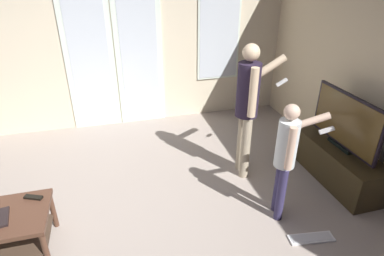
{
  "coord_description": "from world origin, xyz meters",
  "views": [
    {
      "loc": [
        0.18,
        -2.39,
        2.37
      ],
      "look_at": [
        0.85,
        0.12,
        1.03
      ],
      "focal_mm": 29.81,
      "sensor_mm": 36.0,
      "label": 1
    }
  ],
  "objects_px": {
    "person_adult": "(248,101)",
    "person_child": "(287,153)",
    "flat_screen_tv": "(346,122)",
    "loose_keyboard": "(311,238)",
    "tv_remote_black": "(33,197)",
    "tv_stand": "(336,162)"
  },
  "relations": [
    {
      "from": "person_adult",
      "to": "person_child",
      "type": "distance_m",
      "value": 0.85
    },
    {
      "from": "person_adult",
      "to": "person_child",
      "type": "height_order",
      "value": "person_adult"
    },
    {
      "from": "flat_screen_tv",
      "to": "person_adult",
      "type": "bearing_deg",
      "value": 159.03
    },
    {
      "from": "person_adult",
      "to": "loose_keyboard",
      "type": "distance_m",
      "value": 1.57
    },
    {
      "from": "person_child",
      "to": "tv_remote_black",
      "type": "height_order",
      "value": "person_child"
    },
    {
      "from": "tv_stand",
      "to": "loose_keyboard",
      "type": "distance_m",
      "value": 1.2
    },
    {
      "from": "loose_keyboard",
      "to": "flat_screen_tv",
      "type": "bearing_deg",
      "value": 44.14
    },
    {
      "from": "tv_stand",
      "to": "loose_keyboard",
      "type": "height_order",
      "value": "tv_stand"
    },
    {
      "from": "person_child",
      "to": "loose_keyboard",
      "type": "xyz_separation_m",
      "value": [
        0.14,
        -0.41,
        -0.75
      ]
    },
    {
      "from": "loose_keyboard",
      "to": "person_child",
      "type": "bearing_deg",
      "value": 109.48
    },
    {
      "from": "flat_screen_tv",
      "to": "tv_remote_black",
      "type": "xyz_separation_m",
      "value": [
        -3.36,
        -0.07,
        -0.32
      ]
    },
    {
      "from": "flat_screen_tv",
      "to": "person_adult",
      "type": "relative_size",
      "value": 0.65
    },
    {
      "from": "person_child",
      "to": "tv_remote_black",
      "type": "xyz_separation_m",
      "value": [
        -2.37,
        0.35,
        -0.31
      ]
    },
    {
      "from": "tv_stand",
      "to": "person_child",
      "type": "height_order",
      "value": "person_child"
    },
    {
      "from": "person_child",
      "to": "tv_remote_black",
      "type": "relative_size",
      "value": 7.44
    },
    {
      "from": "person_adult",
      "to": "tv_stand",
      "type": "bearing_deg",
      "value": -21.11
    },
    {
      "from": "flat_screen_tv",
      "to": "person_child",
      "type": "distance_m",
      "value": 1.07
    },
    {
      "from": "tv_stand",
      "to": "loose_keyboard",
      "type": "xyz_separation_m",
      "value": [
        -0.85,
        -0.82,
        -0.21
      ]
    },
    {
      "from": "tv_stand",
      "to": "loose_keyboard",
      "type": "relative_size",
      "value": 2.89
    },
    {
      "from": "flat_screen_tv",
      "to": "tv_remote_black",
      "type": "relative_size",
      "value": 6.22
    },
    {
      "from": "person_adult",
      "to": "flat_screen_tv",
      "type": "bearing_deg",
      "value": -20.97
    },
    {
      "from": "flat_screen_tv",
      "to": "loose_keyboard",
      "type": "xyz_separation_m",
      "value": [
        -0.85,
        -0.82,
        -0.76
      ]
    }
  ]
}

